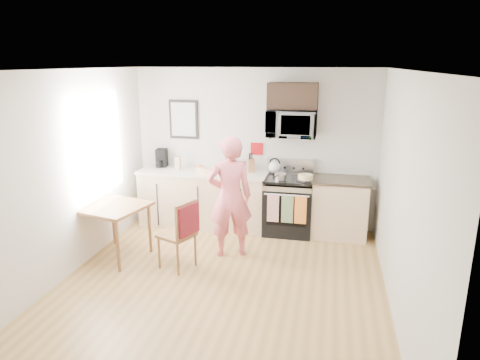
% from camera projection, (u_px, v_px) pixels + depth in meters
% --- Properties ---
extents(floor, '(4.60, 4.60, 0.00)m').
position_uv_depth(floor, '(219.00, 288.00, 5.25)').
color(floor, olive).
rests_on(floor, ground).
extents(back_wall, '(4.00, 0.04, 2.60)m').
position_uv_depth(back_wall, '(254.00, 148.00, 7.07)').
color(back_wall, beige).
rests_on(back_wall, floor).
extents(front_wall, '(4.00, 0.04, 2.60)m').
position_uv_depth(front_wall, '(125.00, 285.00, 2.74)').
color(front_wall, beige).
rests_on(front_wall, floor).
extents(left_wall, '(0.04, 4.60, 2.60)m').
position_uv_depth(left_wall, '(63.00, 177.00, 5.31)').
color(left_wall, beige).
rests_on(left_wall, floor).
extents(right_wall, '(0.04, 4.60, 2.60)m').
position_uv_depth(right_wall, '(401.00, 198.00, 4.50)').
color(right_wall, beige).
rests_on(right_wall, floor).
extents(ceiling, '(4.00, 4.60, 0.04)m').
position_uv_depth(ceiling, '(216.00, 70.00, 4.56)').
color(ceiling, white).
rests_on(ceiling, back_wall).
extents(window, '(0.06, 1.40, 1.50)m').
position_uv_depth(window, '(97.00, 145.00, 5.99)').
color(window, silver).
rests_on(window, left_wall).
extents(cabinet_left, '(2.10, 0.60, 0.90)m').
position_uv_depth(cabinet_left, '(203.00, 199.00, 7.18)').
color(cabinet_left, tan).
rests_on(cabinet_left, floor).
extents(countertop_left, '(2.14, 0.64, 0.04)m').
position_uv_depth(countertop_left, '(203.00, 172.00, 7.06)').
color(countertop_left, silver).
rests_on(countertop_left, cabinet_left).
extents(cabinet_right, '(0.84, 0.60, 0.90)m').
position_uv_depth(cabinet_right, '(339.00, 209.00, 6.73)').
color(cabinet_right, tan).
rests_on(cabinet_right, floor).
extents(countertop_right, '(0.88, 0.64, 0.04)m').
position_uv_depth(countertop_right, '(341.00, 180.00, 6.60)').
color(countertop_right, black).
rests_on(countertop_right, cabinet_right).
extents(range, '(0.76, 0.70, 1.16)m').
position_uv_depth(range, '(288.00, 207.00, 6.87)').
color(range, black).
rests_on(range, floor).
extents(microwave, '(0.76, 0.51, 0.42)m').
position_uv_depth(microwave, '(292.00, 124.00, 6.62)').
color(microwave, '#B1B1B6').
rests_on(microwave, back_wall).
extents(upper_cabinet, '(0.76, 0.35, 0.40)m').
position_uv_depth(upper_cabinet, '(293.00, 96.00, 6.55)').
color(upper_cabinet, black).
rests_on(upper_cabinet, back_wall).
extents(wall_art, '(0.50, 0.04, 0.65)m').
position_uv_depth(wall_art, '(184.00, 119.00, 7.18)').
color(wall_art, black).
rests_on(wall_art, back_wall).
extents(wall_trivet, '(0.20, 0.02, 0.20)m').
position_uv_depth(wall_trivet, '(257.00, 149.00, 7.05)').
color(wall_trivet, '#A30E13').
rests_on(wall_trivet, back_wall).
extents(person, '(0.74, 0.62, 1.73)m').
position_uv_depth(person, '(230.00, 197.00, 5.95)').
color(person, '#D03951').
rests_on(person, floor).
extents(dining_table, '(0.86, 0.86, 0.77)m').
position_uv_depth(dining_table, '(114.00, 212.00, 5.92)').
color(dining_table, brown).
rests_on(dining_table, floor).
extents(chair, '(0.56, 0.53, 0.95)m').
position_uv_depth(chair, '(184.00, 226.00, 5.56)').
color(chair, brown).
rests_on(chair, floor).
extents(knife_block, '(0.14, 0.16, 0.22)m').
position_uv_depth(knife_block, '(251.00, 165.00, 6.98)').
color(knife_block, brown).
rests_on(knife_block, countertop_left).
extents(utensil_crock, '(0.12, 0.12, 0.37)m').
position_uv_depth(utensil_crock, '(235.00, 162.00, 7.02)').
color(utensil_crock, '#A30E13').
rests_on(utensil_crock, countertop_left).
extents(fruit_bowl, '(0.24, 0.24, 0.10)m').
position_uv_depth(fruit_bowl, '(202.00, 169.00, 7.05)').
color(fruit_bowl, white).
rests_on(fruit_bowl, countertop_left).
extents(milk_carton, '(0.08, 0.08, 0.22)m').
position_uv_depth(milk_carton, '(178.00, 163.00, 7.17)').
color(milk_carton, tan).
rests_on(milk_carton, countertop_left).
extents(coffee_maker, '(0.20, 0.27, 0.31)m').
position_uv_depth(coffee_maker, '(162.00, 158.00, 7.33)').
color(coffee_maker, black).
rests_on(coffee_maker, countertop_left).
extents(bread_bag, '(0.32, 0.24, 0.11)m').
position_uv_depth(bread_bag, '(206.00, 171.00, 6.84)').
color(bread_bag, tan).
rests_on(bread_bag, countertop_left).
extents(cake, '(0.28, 0.28, 0.09)m').
position_uv_depth(cake, '(305.00, 178.00, 6.56)').
color(cake, black).
rests_on(cake, range).
extents(kettle, '(0.20, 0.20, 0.25)m').
position_uv_depth(kettle, '(275.00, 166.00, 6.98)').
color(kettle, white).
rests_on(kettle, range).
extents(pot, '(0.19, 0.31, 0.09)m').
position_uv_depth(pot, '(281.00, 177.00, 6.60)').
color(pot, '#B1B1B6').
rests_on(pot, range).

